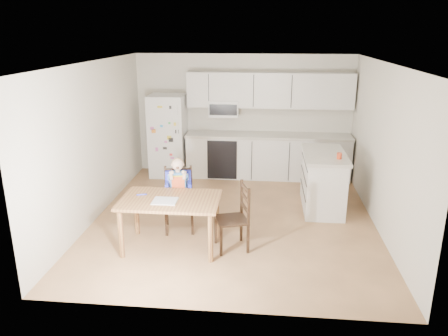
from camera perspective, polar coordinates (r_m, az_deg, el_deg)
room at (r=7.27m, az=1.65°, el=3.99°), size 4.52×5.01×2.51m
refrigerator at (r=9.20m, az=-7.30°, el=4.22°), size 0.72×0.70×1.70m
kitchen_run at (r=9.05m, az=5.62°, el=4.23°), size 3.37×0.62×2.15m
kitchen_island at (r=7.66m, az=12.77°, el=-1.61°), size 0.70×1.34×0.99m
red_cup at (r=7.22m, az=14.83°, el=1.55°), size 0.08×0.08×0.10m
dining_table at (r=6.12m, az=-7.03°, el=-4.88°), size 1.37×0.88×0.73m
napkin at (r=6.00m, az=-7.72°, el=-4.28°), size 0.33×0.28×0.01m
toddler_spoon at (r=6.27m, az=-10.81°, el=-3.43°), size 0.12×0.06×0.02m
chair_booster at (r=6.66m, az=-5.98°, el=-2.41°), size 0.50×0.50×1.15m
chair_side at (r=6.10m, az=1.87°, el=-5.83°), size 0.53×0.53×0.95m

